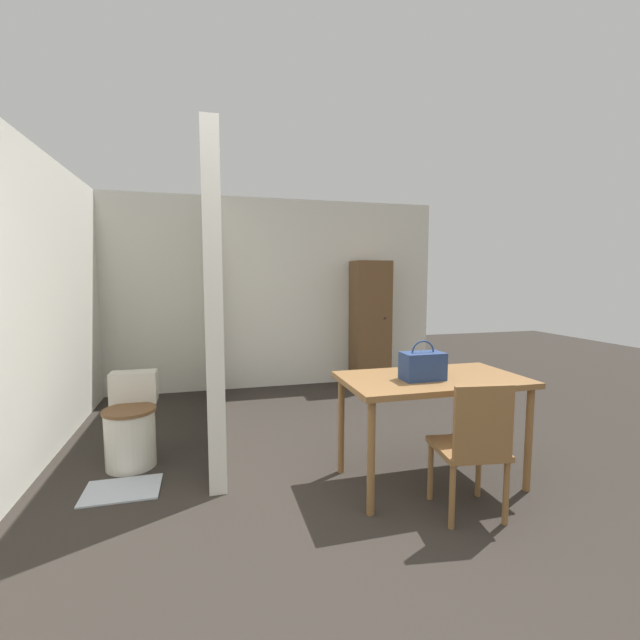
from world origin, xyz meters
name	(u,v)px	position (x,y,z in m)	size (l,w,h in m)	color
ground_plane	(369,596)	(0.00, 0.00, 0.00)	(16.00, 16.00, 0.00)	#2D2823
wall_back	(260,294)	(0.00, 3.98, 1.25)	(4.88, 0.12, 2.50)	silver
wall_left	(28,307)	(-2.00, 1.96, 1.25)	(0.12, 4.92, 2.50)	silver
partition_wall	(211,301)	(-0.65, 2.53, 1.25)	(0.12, 2.79, 2.50)	silver
dining_table	(432,388)	(0.84, 0.95, 0.69)	(1.28, 0.72, 0.77)	brown
wooden_chair	(473,445)	(0.85, 0.46, 0.46)	(0.45, 0.45, 0.86)	brown
toilet	(131,427)	(-1.29, 1.82, 0.30)	(0.40, 0.54, 0.70)	silver
handbag	(423,366)	(0.74, 0.89, 0.87)	(0.29, 0.17, 0.28)	navy
wooden_cabinet	(370,323)	(1.47, 3.71, 0.85)	(0.49, 0.41, 1.69)	brown
bath_mat	(122,490)	(-1.29, 1.37, 0.01)	(0.50, 0.37, 0.01)	#B2BCC6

